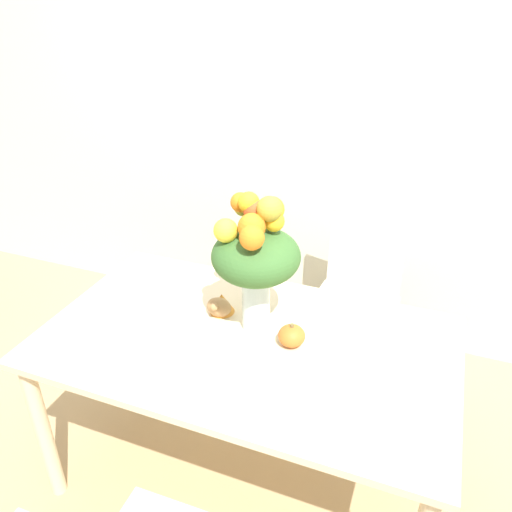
{
  "coord_description": "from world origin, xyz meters",
  "views": [
    {
      "loc": [
        0.58,
        -1.4,
        1.92
      ],
      "look_at": [
        0.01,
        0.08,
        1.06
      ],
      "focal_mm": 35.0,
      "sensor_mm": 36.0,
      "label": 1
    }
  ],
  "objects_px": {
    "turkey_figurine": "(221,305)",
    "dining_chair_near_window": "(355,299)",
    "pumpkin": "(292,336)",
    "flower_vase": "(256,254)"
  },
  "relations": [
    {
      "from": "flower_vase",
      "to": "turkey_figurine",
      "type": "xyz_separation_m",
      "value": [
        -0.17,
        0.03,
        -0.28
      ]
    },
    {
      "from": "flower_vase",
      "to": "dining_chair_near_window",
      "type": "height_order",
      "value": "flower_vase"
    },
    {
      "from": "flower_vase",
      "to": "dining_chair_near_window",
      "type": "distance_m",
      "value": 0.98
    },
    {
      "from": "pumpkin",
      "to": "dining_chair_near_window",
      "type": "bearing_deg",
      "value": 82.17
    },
    {
      "from": "turkey_figurine",
      "to": "pumpkin",
      "type": "bearing_deg",
      "value": -15.1
    },
    {
      "from": "flower_vase",
      "to": "turkey_figurine",
      "type": "relative_size",
      "value": 3.99
    },
    {
      "from": "pumpkin",
      "to": "dining_chair_near_window",
      "type": "distance_m",
      "value": 0.86
    },
    {
      "from": "turkey_figurine",
      "to": "dining_chair_near_window",
      "type": "bearing_deg",
      "value": 58.11
    },
    {
      "from": "turkey_figurine",
      "to": "dining_chair_near_window",
      "type": "distance_m",
      "value": 0.88
    },
    {
      "from": "turkey_figurine",
      "to": "dining_chair_near_window",
      "type": "height_order",
      "value": "dining_chair_near_window"
    }
  ]
}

